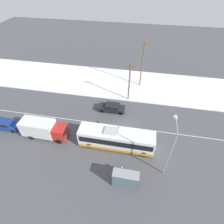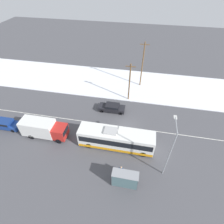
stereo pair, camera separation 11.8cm
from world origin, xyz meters
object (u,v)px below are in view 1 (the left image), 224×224
box_truck (43,129)px  pedestrian_at_stop (121,170)px  utility_pole_snowlot (142,64)px  sedan_car (112,107)px  parked_car_near_truck (6,124)px  bus_shelter (125,179)px  streetlamp (171,146)px  utility_pole_roadside (129,82)px  city_bus (116,139)px

box_truck → pedestrian_at_stop: box_truck is taller
utility_pole_snowlot → sedan_car: bearing=-115.1°
box_truck → parked_car_near_truck: bearing=176.4°
sedan_car → box_truck: bearing=40.3°
box_truck → bus_shelter: 14.54m
sedan_car → streetlamp: (8.88, -10.37, 4.26)m
bus_shelter → streetlamp: streetlamp is taller
parked_car_near_truck → utility_pole_snowlot: bearing=39.0°
utility_pole_roadside → box_truck: bearing=-134.8°
utility_pole_roadside → city_bus: bearing=-92.1°
sedan_car → streetlamp: streetlamp is taller
streetlamp → pedestrian_at_stop: bearing=-162.6°
city_bus → utility_pole_roadside: size_ratio=1.43×
box_truck → sedan_car: bearing=40.3°
city_bus → sedan_car: (-2.09, 7.65, -0.80)m
box_truck → pedestrian_at_stop: 13.40m
parked_car_near_truck → streetlamp: size_ratio=0.57×
box_truck → streetlamp: size_ratio=0.88×
pedestrian_at_stop → utility_pole_snowlot: 21.86m
parked_car_near_truck → utility_pole_roadside: (18.81, 11.34, 3.18)m
streetlamp → utility_pole_snowlot: utility_pole_snowlot is taller
city_bus → parked_car_near_truck: city_bus is taller
parked_car_near_truck → pedestrian_at_stop: size_ratio=2.74×
pedestrian_at_stop → parked_car_near_truck: bearing=166.7°
pedestrian_at_stop → utility_pole_snowlot: size_ratio=0.18×
bus_shelter → utility_pole_roadside: utility_pole_roadside is taller
city_bus → pedestrian_at_stop: size_ratio=6.49×
sedan_car → pedestrian_at_stop: 12.55m
parked_car_near_truck → pedestrian_at_stop: 20.34m
pedestrian_at_stop → utility_pole_snowlot: utility_pole_snowlot is taller
pedestrian_at_stop → bus_shelter: 1.76m
bus_shelter → utility_pole_snowlot: size_ratio=0.33×
pedestrian_at_stop → streetlamp: 6.92m
utility_pole_roadside → streetlamp: bearing=-66.1°
sedan_car → bus_shelter: bearing=107.1°
city_bus → utility_pole_roadside: (0.42, 11.63, 2.41)m
box_truck → utility_pole_roadside: bearing=45.2°
bus_shelter → utility_pole_snowlot: 23.22m
pedestrian_at_stop → utility_pole_snowlot: (0.93, 21.49, 3.90)m
sedan_car → city_bus: bearing=105.3°
parked_car_near_truck → pedestrian_at_stop: pedestrian_at_stop is taller
box_truck → bus_shelter: size_ratio=2.21×
pedestrian_at_stop → box_truck: bearing=161.5°
city_bus → sedan_car: 7.97m
sedan_car → utility_pole_roadside: size_ratio=0.62×
pedestrian_at_stop → bus_shelter: (0.66, -1.50, 0.65)m
utility_pole_snowlot → streetlamp: bearing=-77.3°
streetlamp → utility_pole_snowlot: bearing=102.7°
box_truck → utility_pole_snowlot: 22.23m
parked_car_near_truck → box_truck: bearing=-3.6°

